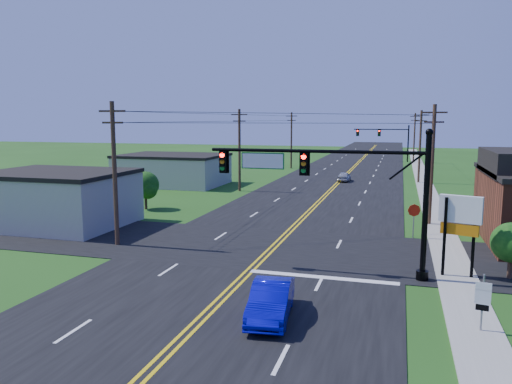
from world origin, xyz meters
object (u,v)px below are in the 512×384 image
(signal_mast_far, at_px, (384,137))
(stop_sign, at_px, (414,214))
(route_sign, at_px, (483,299))
(signal_mast_main, at_px, (334,182))
(blue_car, at_px, (271,301))

(signal_mast_far, relative_size, stop_sign, 4.68)
(route_sign, bearing_deg, signal_mast_main, 148.64)
(stop_sign, bearing_deg, signal_mast_far, 81.19)
(signal_mast_far, distance_m, blue_car, 78.78)
(signal_mast_main, relative_size, route_sign, 5.02)
(signal_mast_far, relative_size, blue_car, 2.54)
(signal_mast_main, distance_m, stop_sign, 10.38)
(signal_mast_main, bearing_deg, signal_mast_far, 89.92)
(stop_sign, bearing_deg, route_sign, -94.31)
(route_sign, relative_size, stop_sign, 0.96)
(blue_car, bearing_deg, signal_mast_far, 82.10)
(route_sign, bearing_deg, stop_sign, 109.17)
(blue_car, distance_m, route_sign, 7.96)
(signal_mast_far, height_order, blue_car, signal_mast_far)
(signal_mast_far, xyz_separation_m, blue_car, (-1.64, -78.67, -3.83))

